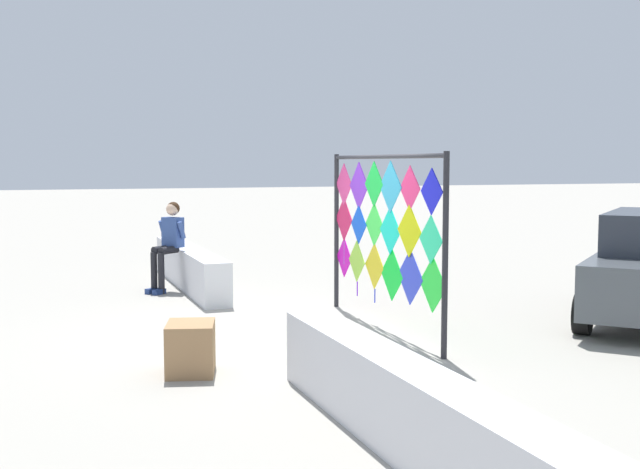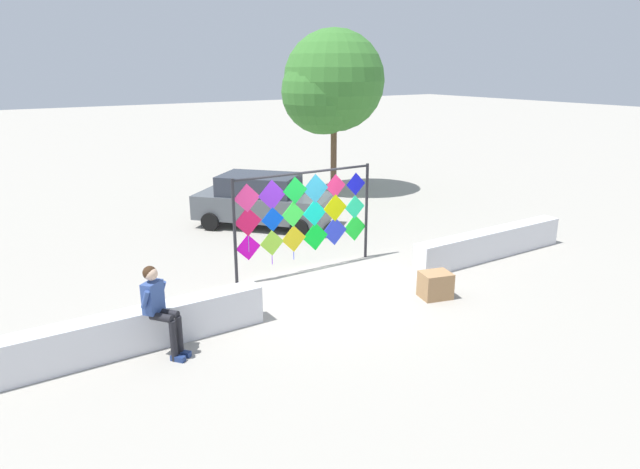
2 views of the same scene
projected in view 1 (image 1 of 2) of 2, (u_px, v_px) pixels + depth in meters
The scene contains 6 objects.
ground at pixel (294, 334), 10.34m from camera, with size 120.00×120.00×0.00m, color #9E998E.
plaza_ledge_left at pixel (189, 267), 14.26m from camera, with size 4.73×0.44×0.70m, color silver.
plaza_ledge_right at pixel (410, 411), 6.00m from camera, with size 4.73×0.44×0.70m, color silver.
kite_display_rack at pixel (382, 223), 10.55m from camera, with size 3.56×0.12×2.36m.
seated_vendor at pixel (168, 239), 13.68m from camera, with size 0.70×0.75×1.55m.
cardboard_box_large at pixel (191, 348), 8.38m from camera, with size 0.61×0.49×0.54m, color #9E754C.
Camera 1 is at (9.68, -3.18, 2.22)m, focal length 44.54 mm.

